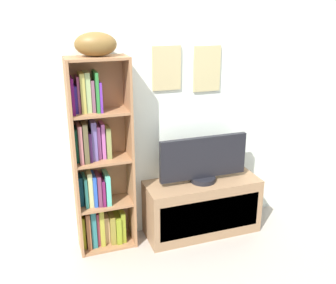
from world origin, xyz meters
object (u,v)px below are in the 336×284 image
object	(u,v)px
football	(96,44)
tv_stand	(202,207)
television	(203,160)
bookshelf	(98,167)

from	to	relation	value
football	tv_stand	bearing A→B (deg)	-4.66
football	television	world-z (taller)	football
bookshelf	television	xyz separation A→B (m)	(0.88, -0.09, -0.02)
football	television	xyz separation A→B (m)	(0.84, -0.07, -0.97)
tv_stand	football	bearing A→B (deg)	175.34
television	tv_stand	bearing A→B (deg)	-90.00
bookshelf	tv_stand	distance (m)	1.00
bookshelf	football	world-z (taller)	football
tv_stand	television	xyz separation A→B (m)	(0.00, 0.00, 0.45)
bookshelf	tv_stand	world-z (taller)	bookshelf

